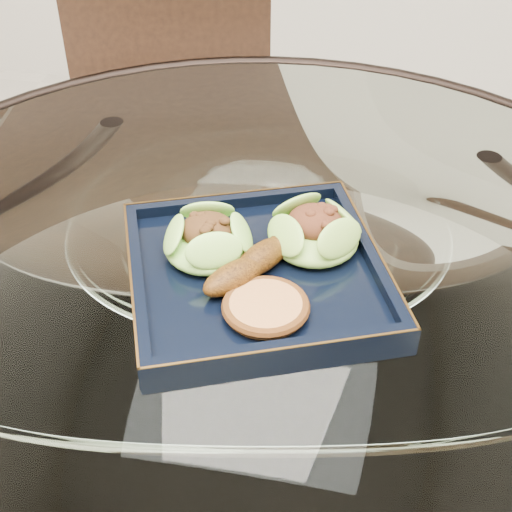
# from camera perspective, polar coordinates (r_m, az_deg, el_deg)

# --- Properties ---
(dining_table) EXTENTS (1.13, 1.13, 0.77)m
(dining_table) POSITION_cam_1_polar(r_m,az_deg,el_deg) (0.94, 0.19, -7.51)
(dining_table) COLOR white
(dining_table) RESTS_ON ground
(dining_chair) EXTENTS (0.51, 0.51, 0.94)m
(dining_chair) POSITION_cam_1_polar(r_m,az_deg,el_deg) (1.43, -6.24, 6.50)
(dining_chair) COLOR #311C10
(dining_chair) RESTS_ON ground
(navy_plate) EXTENTS (0.35, 0.35, 0.02)m
(navy_plate) POSITION_cam_1_polar(r_m,az_deg,el_deg) (0.78, -0.00, -1.73)
(navy_plate) COLOR black
(navy_plate) RESTS_ON dining_table
(lettuce_wrap_left) EXTENTS (0.11, 0.11, 0.03)m
(lettuce_wrap_left) POSITION_cam_1_polar(r_m,az_deg,el_deg) (0.79, -3.85, 1.14)
(lettuce_wrap_left) COLOR #63AB31
(lettuce_wrap_left) RESTS_ON navy_plate
(lettuce_wrap_right) EXTENTS (0.13, 0.13, 0.04)m
(lettuce_wrap_right) POSITION_cam_1_polar(r_m,az_deg,el_deg) (0.80, 4.69, 1.76)
(lettuce_wrap_right) COLOR #70A530
(lettuce_wrap_right) RESTS_ON navy_plate
(roasted_plantain) EXTENTS (0.11, 0.15, 0.03)m
(roasted_plantain) POSITION_cam_1_polar(r_m,az_deg,el_deg) (0.77, 0.47, -0.10)
(roasted_plantain) COLOR #63350A
(roasted_plantain) RESTS_ON navy_plate
(crumb_patty) EXTENTS (0.08, 0.08, 0.01)m
(crumb_patty) POSITION_cam_1_polar(r_m,az_deg,el_deg) (0.72, 0.78, -4.18)
(crumb_patty) COLOR #C77C42
(crumb_patty) RESTS_ON navy_plate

